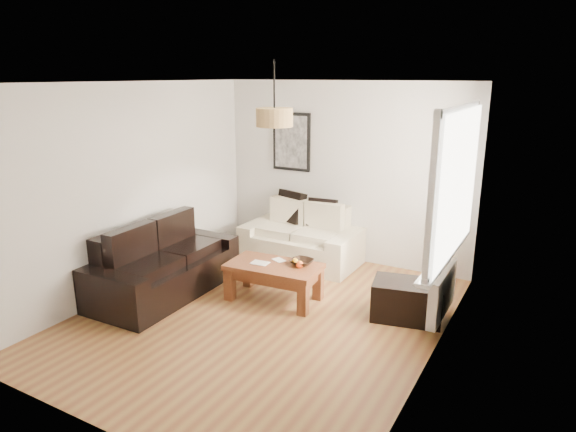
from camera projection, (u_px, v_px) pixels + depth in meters
The scene contains 21 objects.
floor at pixel (262, 316), 5.82m from camera, with size 4.50×4.50×0.00m, color brown.
ceiling at pixel (259, 82), 5.12m from camera, with size 3.80×4.50×0.00m, color white, non-canonical shape.
wall_back at pixel (344, 173), 7.36m from camera, with size 3.80×0.04×2.60m, color silver, non-canonical shape.
wall_front at pixel (91, 276), 3.59m from camera, with size 3.80×0.04×2.60m, color silver, non-canonical shape.
wall_left at pixel (133, 188), 6.37m from camera, with size 0.04×4.50×2.60m, color silver, non-canonical shape.
wall_right at pixel (439, 233), 4.58m from camera, with size 0.04×4.50×2.60m, color silver, non-canonical shape.
window_bay at pixel (456, 184), 5.19m from camera, with size 0.14×1.90×1.60m, color white, non-canonical shape.
radiator at pixel (442, 293), 5.54m from camera, with size 0.10×0.90×0.52m, color white.
poster at pixel (292, 142), 7.63m from camera, with size 0.62×0.04×0.87m, color black, non-canonical shape.
pendant_shade at pixel (274, 117), 5.48m from camera, with size 0.40×0.40×0.20m, color tan.
loveseat_cream at pixel (301, 235), 7.42m from camera, with size 1.67×0.91×0.83m, color beige, non-canonical shape.
sofa_leather at pixel (164, 261), 6.36m from camera, with size 1.96×0.95×0.85m, color black, non-canonical shape.
coffee_table at pixel (274, 282), 6.21m from camera, with size 1.12×0.61×0.46m, color brown, non-canonical shape.
ottoman at pixel (407, 300), 5.73m from camera, with size 0.76×0.49×0.44m, color black.
cushion_left at pixel (291, 207), 7.63m from camera, with size 0.47×0.14×0.47m, color black.
cushion_right at pixel (322, 213), 7.39m from camera, with size 0.42×0.13×0.42m, color black.
fruit_bowl at pixel (302, 262), 6.12m from camera, with size 0.28×0.28×0.07m, color black.
orange_a at pixel (300, 264), 6.03m from camera, with size 0.09×0.09×0.09m, color #FF9D15.
orange_b at pixel (300, 265), 6.02m from camera, with size 0.09×0.09×0.09m, color #EA4C13.
orange_c at pixel (295, 261), 6.14m from camera, with size 0.07×0.07×0.07m, color orange.
papers at pixel (260, 263), 6.18m from camera, with size 0.22×0.15×0.01m, color silver.
Camera 1 is at (2.85, -4.48, 2.68)m, focal length 31.67 mm.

